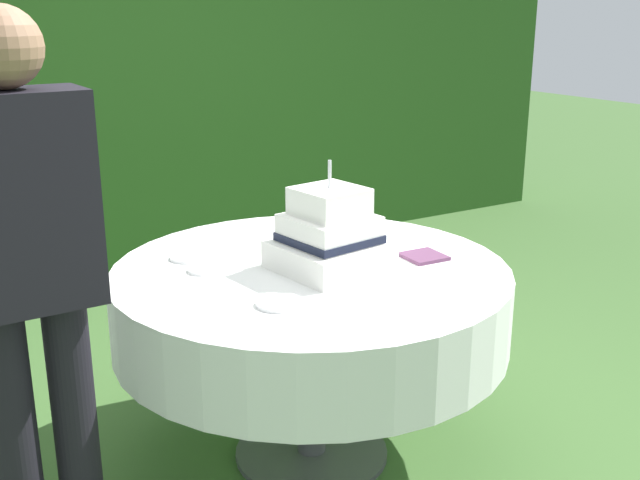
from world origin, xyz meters
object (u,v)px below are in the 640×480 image
(serving_plate_near, at_px, (203,270))
(serving_plate_right, at_px, (279,303))
(wedding_cake, at_px, (329,237))
(standing_person, at_px, (27,277))
(serving_plate_far, at_px, (189,257))
(napkin_stack, at_px, (424,256))
(serving_plate_left, at_px, (292,226))
(cake_table, at_px, (311,303))

(serving_plate_near, relative_size, serving_plate_right, 0.74)
(serving_plate_near, distance_m, serving_plate_right, 0.41)
(wedding_cake, xyz_separation_m, serving_plate_near, (-0.38, 0.20, -0.11))
(serving_plate_right, xyz_separation_m, standing_person, (-0.69, 0.07, 0.19))
(serving_plate_near, relative_size, standing_person, 0.06)
(wedding_cake, height_order, serving_plate_far, wedding_cake)
(wedding_cake, distance_m, serving_plate_near, 0.44)
(wedding_cake, relative_size, napkin_stack, 2.76)
(wedding_cake, bearing_deg, napkin_stack, -12.56)
(wedding_cake, xyz_separation_m, serving_plate_left, (0.14, 0.51, -0.11))
(napkin_stack, bearing_deg, cake_table, 162.39)
(serving_plate_near, height_order, serving_plate_left, same)
(serving_plate_right, relative_size, napkin_stack, 1.01)
(serving_plate_far, bearing_deg, serving_plate_near, -94.10)
(wedding_cake, height_order, napkin_stack, wedding_cake)
(wedding_cake, relative_size, serving_plate_right, 2.73)
(serving_plate_right, xyz_separation_m, napkin_stack, (0.65, 0.13, 0.00))
(wedding_cake, height_order, serving_plate_near, wedding_cake)
(cake_table, relative_size, serving_plate_near, 13.31)
(cake_table, xyz_separation_m, napkin_stack, (0.39, -0.12, 0.14))
(serving_plate_far, bearing_deg, cake_table, -43.10)
(serving_plate_right, distance_m, napkin_stack, 0.67)
(cake_table, bearing_deg, wedding_cake, -45.96)
(wedding_cake, xyz_separation_m, serving_plate_right, (-0.31, -0.20, -0.11))
(cake_table, distance_m, serving_plate_left, 0.52)
(serving_plate_near, relative_size, serving_plate_far, 0.77)
(cake_table, xyz_separation_m, wedding_cake, (0.05, -0.05, 0.25))
(napkin_stack, height_order, standing_person, standing_person)
(napkin_stack, bearing_deg, standing_person, -177.69)
(wedding_cake, distance_m, napkin_stack, 0.37)
(cake_table, relative_size, serving_plate_far, 10.20)
(cake_table, relative_size, standing_person, 0.85)
(napkin_stack, bearing_deg, serving_plate_right, -168.95)
(serving_plate_right, bearing_deg, napkin_stack, 11.05)
(standing_person, bearing_deg, wedding_cake, 7.53)
(serving_plate_far, height_order, napkin_stack, napkin_stack)
(cake_table, height_order, wedding_cake, wedding_cake)
(serving_plate_near, height_order, serving_plate_right, same)
(serving_plate_near, height_order, standing_person, standing_person)
(standing_person, bearing_deg, serving_plate_near, 28.12)
(serving_plate_near, xyz_separation_m, standing_person, (-0.61, -0.33, 0.19))
(cake_table, bearing_deg, standing_person, -169.32)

